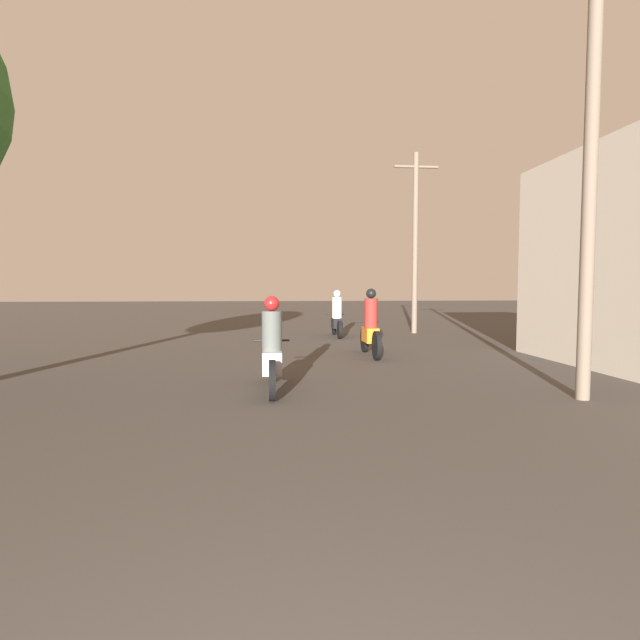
{
  "coord_description": "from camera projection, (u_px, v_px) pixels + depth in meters",
  "views": [
    {
      "loc": [
        -0.18,
        -0.67,
        1.67
      ],
      "look_at": [
        1.61,
        17.25,
        0.48
      ],
      "focal_mm": 28.0,
      "sensor_mm": 36.0,
      "label": 1
    }
  ],
  "objects": [
    {
      "name": "utility_pole_far",
      "position": [
        415.0,
        239.0,
        17.97
      ],
      "size": [
        1.6,
        0.2,
        6.47
      ],
      "color": "#6B5B4C",
      "rests_on": "ground_plane"
    },
    {
      "name": "motorcycle_black",
      "position": [
        337.0,
        318.0,
        16.81
      ],
      "size": [
        0.6,
        2.01,
        1.57
      ],
      "rotation": [
        0.0,
        0.0,
        -0.02
      ],
      "color": "black",
      "rests_on": "ground_plane"
    },
    {
      "name": "motorcycle_orange",
      "position": [
        370.0,
        329.0,
        12.07
      ],
      "size": [
        0.6,
        2.15,
        1.64
      ],
      "rotation": [
        0.0,
        0.0,
        0.02
      ],
      "color": "black",
      "rests_on": "ground_plane"
    },
    {
      "name": "motorcycle_silver",
      "position": [
        272.0,
        353.0,
        8.0
      ],
      "size": [
        0.6,
        2.09,
        1.53
      ],
      "rotation": [
        0.0,
        0.0,
        0.16
      ],
      "color": "black",
      "rests_on": "ground_plane"
    },
    {
      "name": "utility_pole_near",
      "position": [
        591.0,
        142.0,
        7.17
      ],
      "size": [
        1.6,
        0.2,
        7.18
      ],
      "color": "#6B5B4C",
      "rests_on": "ground_plane"
    }
  ]
}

